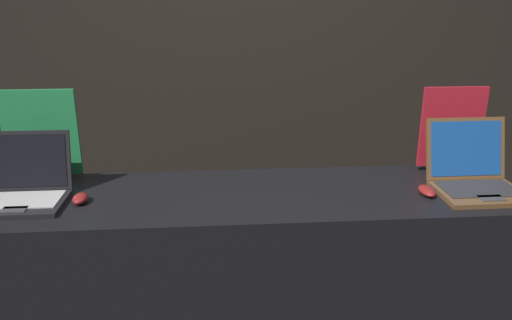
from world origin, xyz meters
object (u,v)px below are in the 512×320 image
promo_stand_front (41,138)px  mouse_back (427,191)px  promo_stand_back (451,131)px  mouse_front (80,199)px  laptop_front (25,187)px  laptop_back (475,175)px

promo_stand_front → mouse_back: size_ratio=3.51×
mouse_back → promo_stand_back: promo_stand_back is taller
mouse_front → promo_stand_front: 0.42m
laptop_front → mouse_back: size_ratio=2.80×
mouse_back → promo_stand_back: bearing=53.2°
promo_stand_front → laptop_back: size_ratio=1.16×
mouse_front → promo_stand_front: (-0.23, 0.30, 0.18)m
mouse_back → promo_stand_back: 0.42m
laptop_front → mouse_front: size_ratio=3.51×
laptop_front → mouse_front: bearing=-10.1°
laptop_front → promo_stand_back: 1.92m
laptop_back → promo_stand_back: 0.29m
mouse_front → promo_stand_back: size_ratio=0.23×
promo_stand_front → promo_stand_back: promo_stand_front is taller
laptop_back → mouse_back: (-0.23, -0.04, -0.05)m
laptop_back → mouse_back: size_ratio=3.04×
promo_stand_back → mouse_front: bearing=-170.6°
mouse_front → promo_stand_back: 1.71m
laptop_front → promo_stand_front: 0.29m
promo_stand_front → laptop_back: promo_stand_front is taller
mouse_back → laptop_front: bearing=177.8°
mouse_back → promo_stand_back: size_ratio=0.29×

